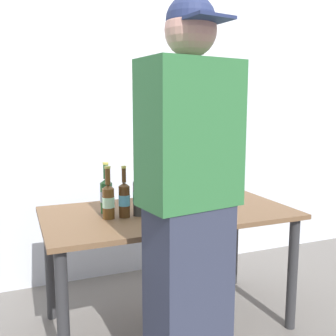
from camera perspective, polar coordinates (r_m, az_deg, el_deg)
ground_plane at (r=2.55m, az=0.04°, el=-21.59°), size 8.00×8.00×0.00m
desk at (r=2.30m, az=0.04°, el=-8.57°), size 1.42×0.76×0.70m
laptop at (r=2.38m, az=4.09°, el=-4.37°), size 0.36×0.38×0.21m
beer_bottle_amber at (r=2.23m, az=-9.00°, el=-3.84°), size 0.07×0.07×0.29m
beer_bottle_green at (r=2.16m, az=-4.26°, el=-3.97°), size 0.07×0.07×0.29m
beer_bottle_brown at (r=2.13m, az=-6.41°, el=-4.45°), size 0.06×0.06×0.28m
beer_bottle_dark at (r=2.12m, az=-8.72°, el=-4.61°), size 0.07×0.07×0.29m
person_figure at (r=1.64m, az=3.10°, el=-5.84°), size 0.43×0.34×1.72m
back_wall at (r=2.99m, az=-6.06°, el=9.03°), size 6.00×0.10×2.60m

